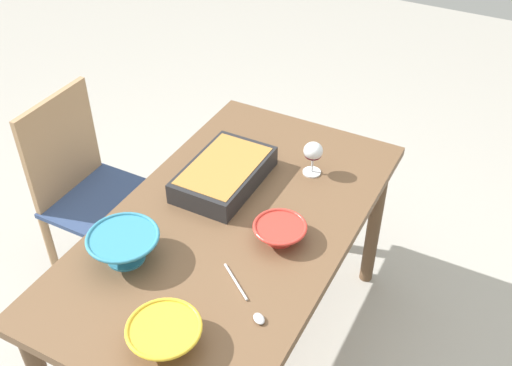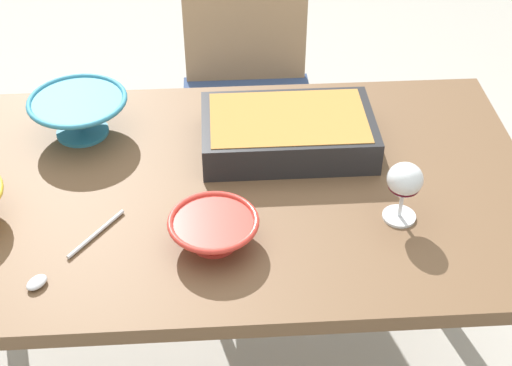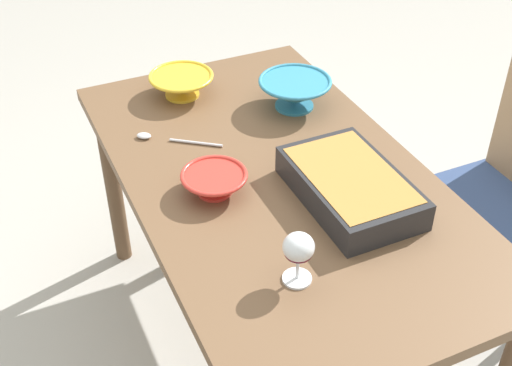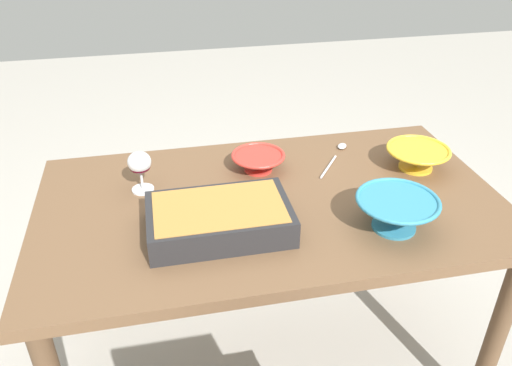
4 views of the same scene
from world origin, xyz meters
name	(u,v)px [view 1 (image 1 of 4)]	position (x,y,z in m)	size (l,w,h in m)	color
ground_plane	(236,351)	(0.00, 0.00, 0.00)	(8.00, 8.00, 0.00)	#B2ADA3
dining_table	(232,240)	(0.00, 0.00, 0.64)	(1.41, 0.80, 0.72)	brown
chair	(90,189)	(0.11, 0.76, 0.50)	(0.41, 0.42, 0.91)	#334772
wine_glass	(313,153)	(0.38, -0.13, 0.81)	(0.07, 0.07, 0.13)	white
casserole_dish	(224,173)	(0.18, 0.13, 0.77)	(0.39, 0.24, 0.08)	#262628
mixing_bowl	(165,334)	(-0.52, -0.09, 0.77)	(0.21, 0.21, 0.08)	yellow
small_bowl	(280,230)	(0.00, -0.18, 0.76)	(0.18, 0.18, 0.06)	red
serving_bowl	(124,246)	(-0.30, 0.21, 0.78)	(0.23, 0.23, 0.10)	teal
serving_spoon	(250,305)	(-0.30, -0.23, 0.73)	(0.17, 0.22, 0.01)	silver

